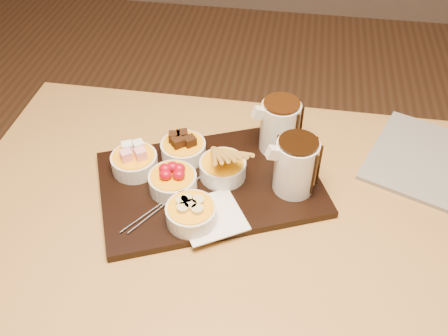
% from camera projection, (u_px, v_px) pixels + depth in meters
% --- Properties ---
extents(dining_table, '(1.20, 0.80, 0.75)m').
position_uv_depth(dining_table, '(240.00, 248.00, 1.08)').
color(dining_table, '#AE8040').
rests_on(dining_table, ground).
extents(serving_board, '(0.54, 0.46, 0.02)m').
position_uv_depth(serving_board, '(210.00, 184.00, 1.07)').
color(serving_board, black).
rests_on(serving_board, dining_table).
extents(napkin, '(0.16, 0.16, 0.00)m').
position_uv_depth(napkin, '(211.00, 216.00, 0.99)').
color(napkin, white).
rests_on(napkin, serving_board).
extents(bowl_marshmallows, '(0.10, 0.10, 0.04)m').
position_uv_depth(bowl_marshmallows, '(135.00, 163.00, 1.08)').
color(bowl_marshmallows, silver).
rests_on(bowl_marshmallows, serving_board).
extents(bowl_cake, '(0.10, 0.10, 0.04)m').
position_uv_depth(bowl_cake, '(183.00, 150.00, 1.11)').
color(bowl_cake, silver).
rests_on(bowl_cake, serving_board).
extents(bowl_strawberries, '(0.10, 0.10, 0.04)m').
position_uv_depth(bowl_strawberries, '(173.00, 182.00, 1.03)').
color(bowl_strawberries, silver).
rests_on(bowl_strawberries, serving_board).
extents(bowl_biscotti, '(0.10, 0.10, 0.04)m').
position_uv_depth(bowl_biscotti, '(223.00, 169.00, 1.06)').
color(bowl_biscotti, silver).
rests_on(bowl_biscotti, serving_board).
extents(bowl_bananas, '(0.10, 0.10, 0.04)m').
position_uv_depth(bowl_bananas, '(191.00, 214.00, 0.97)').
color(bowl_bananas, silver).
rests_on(bowl_bananas, serving_board).
extents(pitcher_dark_chocolate, '(0.11, 0.11, 0.12)m').
position_uv_depth(pitcher_dark_chocolate, '(296.00, 166.00, 1.01)').
color(pitcher_dark_chocolate, silver).
rests_on(pitcher_dark_chocolate, serving_board).
extents(pitcher_milk_chocolate, '(0.11, 0.11, 0.12)m').
position_uv_depth(pitcher_milk_chocolate, '(280.00, 127.00, 1.10)').
color(pitcher_milk_chocolate, silver).
rests_on(pitcher_milk_chocolate, serving_board).
extents(fondue_skewers, '(0.23, 0.17, 0.01)m').
position_uv_depth(fondue_skewers, '(171.00, 197.00, 1.02)').
color(fondue_skewers, silver).
rests_on(fondue_skewers, serving_board).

